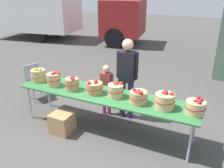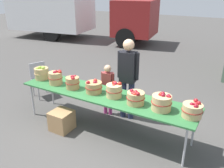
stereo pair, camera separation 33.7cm
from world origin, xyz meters
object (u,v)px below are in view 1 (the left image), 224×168
box_truck (55,10)px  produce_crate (62,123)px  apple_basket_red_2 (94,87)px  child_customer (107,86)px  apple_basket_red_0 (54,79)px  apple_basket_red_1 (72,84)px  folding_chair (34,79)px  apple_basket_green_0 (38,75)px  market_table (105,96)px  apple_basket_red_6 (196,107)px  apple_basket_red_5 (165,100)px  apple_basket_red_3 (116,90)px  apple_basket_red_4 (138,97)px  vendor_adult (127,73)px

box_truck → produce_crate: box_truck is taller
apple_basket_red_2 → child_customer: (-0.04, 0.57, -0.20)m
apple_basket_red_0 → apple_basket_red_2: (0.92, 0.04, -0.03)m
apple_basket_red_1 → folding_chair: (-1.54, 0.58, -0.37)m
apple_basket_green_0 → child_customer: size_ratio=0.28×
market_table → apple_basket_red_2: size_ratio=10.71×
apple_basket_red_6 → apple_basket_red_0: bearing=-179.1°
market_table → apple_basket_red_2: bearing=-173.4°
apple_basket_green_0 → market_table: bearing=-0.3°
apple_basket_red_1 → produce_crate: bearing=-94.1°
apple_basket_red_1 → apple_basket_red_5: apple_basket_red_5 is taller
apple_basket_green_0 → apple_basket_red_1: size_ratio=1.14×
apple_basket_red_0 → apple_basket_red_3: apple_basket_red_0 is taller
apple_basket_red_5 → folding_chair: bearing=170.7°
apple_basket_green_0 → apple_basket_red_1: bearing=-5.0°
apple_basket_red_0 → apple_basket_red_2: 0.92m
market_table → apple_basket_red_4: apple_basket_red_4 is taller
apple_basket_red_1 → apple_basket_red_5: 1.81m
market_table → apple_basket_red_6: 1.62m
apple_basket_green_0 → apple_basket_red_4: (2.27, -0.07, -0.01)m
apple_basket_red_0 → produce_crate: (0.42, -0.38, -0.69)m
vendor_adult → apple_basket_red_5: bearing=137.8°
apple_basket_red_3 → apple_basket_red_5: bearing=-2.7°
apple_basket_red_1 → produce_crate: 0.77m
market_table → vendor_adult: 0.70m
apple_basket_red_3 → apple_basket_red_4: size_ratio=0.95×
box_truck → apple_basket_red_4: bearing=-52.4°
apple_basket_red_1 → apple_basket_red_4: apple_basket_red_1 is taller
vendor_adult → apple_basket_red_3: bearing=85.6°
apple_basket_red_6 → vendor_adult: bearing=156.0°
apple_basket_red_5 → apple_basket_red_6: size_ratio=1.05×
vendor_adult → folding_chair: vendor_adult is taller
folding_chair → vendor_adult: bearing=-66.3°
apple_basket_red_1 → apple_basket_red_6: (2.30, 0.05, -0.01)m
folding_chair → apple_basket_red_5: bearing=-78.1°
apple_basket_red_3 → child_customer: child_customer is taller
apple_basket_red_0 → apple_basket_red_3: 1.35m
apple_basket_red_4 → produce_crate: (-1.38, -0.38, -0.67)m
apple_basket_red_0 → child_customer: size_ratio=0.27×
apple_basket_red_0 → apple_basket_red_6: (2.74, 0.04, -0.02)m
apple_basket_red_2 → produce_crate: 0.93m
apple_basket_red_0 → apple_basket_red_2: apple_basket_red_0 is taller
child_customer → folding_chair: child_customer is taller
apple_basket_red_0 → apple_basket_red_5: (2.26, 0.02, -0.00)m
apple_basket_red_5 → produce_crate: bearing=-167.6°
apple_basket_red_3 → box_truck: box_truck is taller
apple_basket_red_2 → apple_basket_red_5: 1.34m
apple_basket_green_0 → box_truck: 8.00m
apple_basket_red_4 → apple_basket_red_6: apple_basket_red_4 is taller
apple_basket_red_2 → produce_crate: (-0.50, -0.42, -0.67)m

